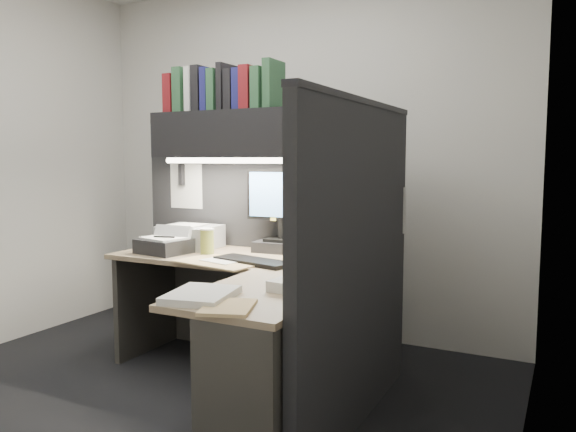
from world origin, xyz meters
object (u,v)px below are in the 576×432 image
object	(u,v)px
coffee_cup	(207,242)
printer	(190,237)
telephone	(363,253)
notebook_stack	(164,246)
keyboard	(253,261)
desk	(243,333)
monitor	(283,219)
overhead_shelf	(263,134)

from	to	relation	value
coffee_cup	printer	world-z (taller)	coffee_cup
telephone	notebook_stack	xyz separation A→B (m)	(-1.23, -0.35, 0.01)
keyboard	notebook_stack	size ratio (longest dim) A/B	1.62
desk	monitor	xyz separation A→B (m)	(-0.19, 0.82, 0.50)
overhead_shelf	coffee_cup	world-z (taller)	overhead_shelf
coffee_cup	notebook_stack	world-z (taller)	coffee_cup
keyboard	coffee_cup	world-z (taller)	coffee_cup
overhead_shelf	printer	world-z (taller)	overhead_shelf
overhead_shelf	notebook_stack	distance (m)	0.97
desk	telephone	world-z (taller)	telephone
telephone	coffee_cup	world-z (taller)	coffee_cup
coffee_cup	notebook_stack	xyz separation A→B (m)	(-0.29, -0.07, -0.03)
keyboard	telephone	distance (m)	0.67
coffee_cup	notebook_stack	size ratio (longest dim) A/B	0.52
coffee_cup	keyboard	bearing A→B (deg)	-16.02
desk	printer	xyz separation A→B (m)	(-0.85, 0.70, 0.36)
telephone	notebook_stack	size ratio (longest dim) A/B	0.67
monitor	keyboard	bearing A→B (deg)	-89.75
notebook_stack	desk	bearing A→B (deg)	-26.77
notebook_stack	overhead_shelf	bearing A→B (deg)	29.38
telephone	printer	xyz separation A→B (m)	(-1.22, -0.09, 0.04)
monitor	notebook_stack	world-z (taller)	monitor
keyboard	notebook_stack	world-z (taller)	notebook_stack
notebook_stack	printer	bearing A→B (deg)	87.05
overhead_shelf	desk	bearing A→B (deg)	-68.21
desk	printer	distance (m)	1.16
keyboard	printer	bearing A→B (deg)	168.41
overhead_shelf	printer	distance (m)	0.89
printer	keyboard	bearing A→B (deg)	-27.79
desk	keyboard	bearing A→B (deg)	113.05
desk	overhead_shelf	distance (m)	1.33
desk	monitor	distance (m)	0.98
desk	keyboard	size ratio (longest dim) A/B	3.39
coffee_cup	notebook_stack	bearing A→B (deg)	-166.93
printer	notebook_stack	bearing A→B (deg)	-96.46
overhead_shelf	notebook_stack	bearing A→B (deg)	-150.62
monitor	overhead_shelf	bearing A→B (deg)	-152.04
printer	notebook_stack	distance (m)	0.26
printer	monitor	bearing A→B (deg)	7.05
overhead_shelf	coffee_cup	xyz separation A→B (m)	(-0.27, -0.25, -0.69)
overhead_shelf	printer	bearing A→B (deg)	-174.14
telephone	keyboard	bearing A→B (deg)	-118.27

